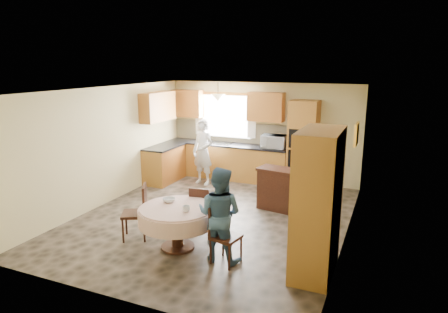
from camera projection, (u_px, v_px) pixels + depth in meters
floor at (213, 218)px, 7.86m from camera, size 5.00×6.00×0.01m
ceiling at (212, 90)px, 7.29m from camera, size 5.00×6.00×0.01m
wall_back at (262, 132)px, 10.26m from camera, size 5.00×0.02×2.50m
wall_front at (110, 208)px, 4.89m from camera, size 5.00×0.02×2.50m
wall_left at (107, 146)px, 8.53m from camera, size 0.02×6.00×2.50m
wall_right at (349, 170)px, 6.62m from camera, size 0.02×6.00×2.50m
window at (226, 116)px, 10.54m from camera, size 1.40×0.03×1.10m
curtain_left at (199, 113)px, 10.77m from camera, size 0.22×0.02×1.15m
curtain_right at (252, 116)px, 10.20m from camera, size 0.22×0.02×1.15m
base_cab_back at (227, 162)px, 10.50m from camera, size 3.30×0.60×0.88m
counter_back at (227, 144)px, 10.40m from camera, size 3.30×0.64×0.04m
base_cab_left at (164, 164)px, 10.22m from camera, size 0.60×1.20×0.88m
counter_left at (164, 147)px, 10.11m from camera, size 0.64×1.20×0.04m
backsplash at (231, 132)px, 10.59m from camera, size 3.30×0.02×0.55m
wall_cab_left at (188, 103)px, 10.74m from camera, size 0.85×0.33×0.72m
wall_cab_right at (266, 107)px, 9.90m from camera, size 0.90×0.33×0.72m
wall_cab_side at (158, 107)px, 9.93m from camera, size 0.33×1.20×0.72m
oven_tower at (303, 145)px, 9.58m from camera, size 0.66×0.62×2.12m
oven_upper at (300, 139)px, 9.26m from camera, size 0.56×0.01×0.45m
oven_lower at (300, 160)px, 9.37m from camera, size 0.56×0.01×0.45m
pendant at (218, 98)px, 9.99m from camera, size 0.36×0.36×0.18m
sideboard at (285, 191)px, 8.17m from camera, size 1.21×0.66×0.82m
space_heater at (322, 206)px, 7.70m from camera, size 0.47×0.38×0.56m
cupboard at (317, 204)px, 5.61m from camera, size 0.55×1.10×2.10m
dining_table at (177, 216)px, 6.47m from camera, size 1.25×1.25×0.71m
chair_left at (139, 209)px, 6.85m from camera, size 0.56×0.56×0.96m
chair_back at (201, 208)px, 7.06m from camera, size 0.44×0.44×0.87m
chair_right at (222, 231)px, 6.04m from camera, size 0.46×0.46×0.90m
framed_picture at (356, 134)px, 7.63m from camera, size 0.06×0.51×0.42m
microwave at (274, 142)px, 9.82m from camera, size 0.62×0.44×0.33m
person_sink at (203, 152)px, 9.91m from camera, size 0.67×0.52×1.64m
person_dining at (220, 214)px, 6.05m from camera, size 0.73×0.57×1.48m
bowl_sideboard at (273, 170)px, 8.18m from camera, size 0.24×0.24×0.05m
bottle_sideboard at (307, 166)px, 7.88m from camera, size 0.17×0.17×0.33m
cup_table at (186, 209)px, 6.23m from camera, size 0.13×0.13×0.10m
bowl_table at (169, 200)px, 6.66m from camera, size 0.22×0.22×0.07m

